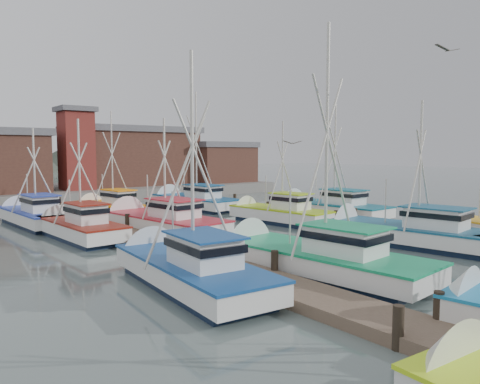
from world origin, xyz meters
TOP-DOWN VIEW (x-y plane):
  - ground at (0.00, 0.00)m, footprint 260.00×260.00m
  - dock_left at (-7.00, 4.04)m, footprint 2.30×46.00m
  - dock_right at (7.00, 4.04)m, footprint 2.30×46.00m
  - quay at (0.00, 37.00)m, footprint 44.00×16.00m
  - shed_center at (6.00, 37.00)m, footprint 14.84×9.54m
  - shed_right at (17.00, 34.00)m, footprint 8.48×6.36m
  - lookout_tower at (-2.00, 33.00)m, footprint 3.60×3.60m
  - boat_4 at (-4.15, -2.18)m, footprint 4.47×10.32m
  - boat_5 at (4.50, -1.12)m, footprint 4.65×10.53m
  - boat_6 at (-9.32, -0.47)m, footprint 3.95×9.46m
  - boat_8 at (-4.27, 11.17)m, footprint 4.45×10.62m
  - boat_9 at (4.27, 9.27)m, footprint 3.60×8.77m
  - boat_10 at (-9.27, 11.94)m, footprint 3.22×8.59m
  - boat_11 at (9.86, 9.33)m, footprint 4.04×10.09m
  - boat_12 at (-4.12, 19.60)m, footprint 3.70×8.53m
  - boat_13 at (4.05, 20.36)m, footprint 4.53×10.32m
  - boat_14 at (-9.96, 19.03)m, footprint 3.37×9.26m
  - gull_near at (-0.54, -6.01)m, footprint 1.55×0.63m
  - gull_far at (1.29, 4.49)m, footprint 1.55×0.61m

SIDE VIEW (x-z plane):
  - ground at x=0.00m, z-range 0.00..0.00m
  - dock_left at x=-7.00m, z-range -0.54..0.96m
  - dock_right at x=7.00m, z-range -0.54..0.96m
  - quay at x=0.00m, z-range 0.00..1.20m
  - boat_8 at x=-4.27m, z-range -3.44..4.80m
  - boat_14 at x=-9.96m, z-range -3.10..4.46m
  - boat_9 at x=4.27m, z-range -3.33..4.69m
  - boat_10 at x=-9.27m, z-range -3.19..4.55m
  - boat_5 at x=4.50m, z-range -3.75..5.11m
  - boat_12 at x=-4.12m, z-range -3.79..5.15m
  - boat_11 at x=9.86m, z-range -4.21..5.58m
  - boat_6 at x=-9.32m, z-range -4.13..5.50m
  - boat_4 at x=-4.15m, z-range -4.93..6.31m
  - boat_13 at x=4.05m, z-range -5.00..6.38m
  - shed_right at x=17.00m, z-range 1.24..6.44m
  - shed_center at x=6.00m, z-range 1.24..8.14m
  - lookout_tower at x=-2.00m, z-range 1.30..9.80m
  - gull_far at x=1.29m, z-range 5.59..5.83m
  - gull_near at x=-0.54m, z-range 9.08..9.32m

